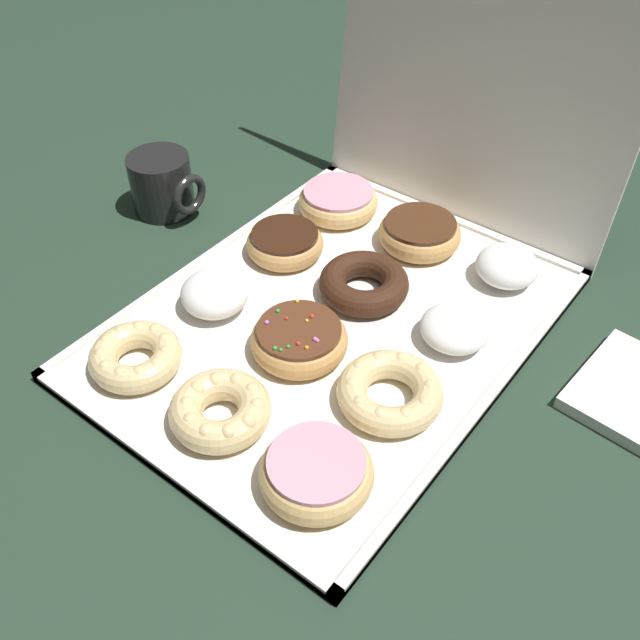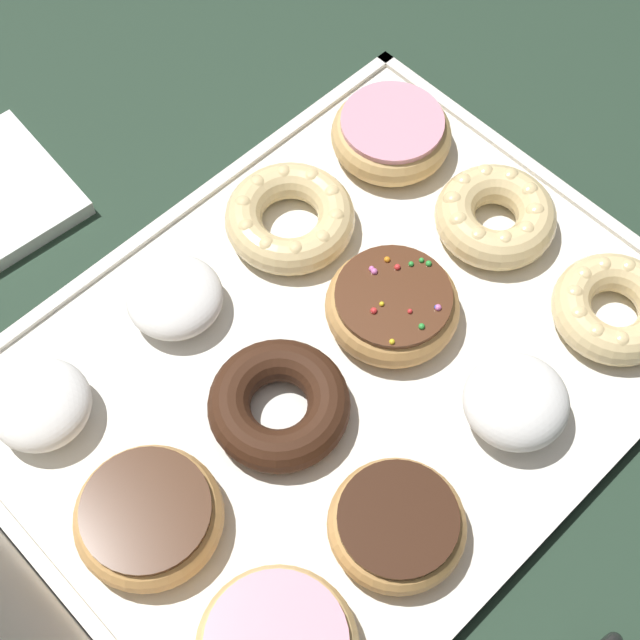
# 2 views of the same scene
# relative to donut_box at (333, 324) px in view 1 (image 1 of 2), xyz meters

# --- Properties ---
(ground_plane) EXTENTS (3.00, 3.00, 0.00)m
(ground_plane) POSITION_rel_donut_box_xyz_m (0.00, 0.00, -0.01)
(ground_plane) COLOR #233828
(donut_box) EXTENTS (0.44, 0.57, 0.01)m
(donut_box) POSITION_rel_donut_box_xyz_m (0.00, 0.00, 0.00)
(donut_box) COLOR silver
(donut_box) RESTS_ON ground
(box_lid_open) EXTENTS (0.44, 0.08, 0.54)m
(box_lid_open) POSITION_rel_donut_box_xyz_m (0.00, 0.33, 0.26)
(box_lid_open) COLOR silver
(box_lid_open) RESTS_ON ground
(cruller_donut_0) EXTENTS (0.11, 0.11, 0.04)m
(cruller_donut_0) POSITION_rel_donut_box_xyz_m (-0.13, -0.20, 0.02)
(cruller_donut_0) COLOR #EACC8C
(cruller_donut_0) RESTS_ON donut_box
(cruller_donut_1) EXTENTS (0.11, 0.11, 0.04)m
(cruller_donut_1) POSITION_rel_donut_box_xyz_m (0.00, -0.20, 0.02)
(cruller_donut_1) COLOR #EACC8C
(cruller_donut_1) RESTS_ON donut_box
(pink_frosted_donut_2) EXTENTS (0.11, 0.11, 0.04)m
(pink_frosted_donut_2) POSITION_rel_donut_box_xyz_m (0.13, -0.20, 0.03)
(pink_frosted_donut_2) COLOR #E5B770
(pink_frosted_donut_2) RESTS_ON donut_box
(powdered_filled_donut_3) EXTENTS (0.09, 0.09, 0.05)m
(powdered_filled_donut_3) POSITION_rel_donut_box_xyz_m (-0.13, -0.07, 0.03)
(powdered_filled_donut_3) COLOR white
(powdered_filled_donut_3) RESTS_ON donut_box
(sprinkle_donut_4) EXTENTS (0.12, 0.12, 0.04)m
(sprinkle_donut_4) POSITION_rel_donut_box_xyz_m (-0.00, -0.07, 0.02)
(sprinkle_donut_4) COLOR tan
(sprinkle_donut_4) RESTS_ON donut_box
(cruller_donut_5) EXTENTS (0.12, 0.12, 0.04)m
(cruller_donut_5) POSITION_rel_donut_box_xyz_m (0.13, -0.07, 0.02)
(cruller_donut_5) COLOR #EACC8C
(cruller_donut_5) RESTS_ON donut_box
(chocolate_frosted_donut_6) EXTENTS (0.11, 0.11, 0.03)m
(chocolate_frosted_donut_6) POSITION_rel_donut_box_xyz_m (-0.14, 0.07, 0.02)
(chocolate_frosted_donut_6) COLOR tan
(chocolate_frosted_donut_6) RESTS_ON donut_box
(chocolate_cake_ring_donut_7) EXTENTS (0.12, 0.12, 0.04)m
(chocolate_cake_ring_donut_7) POSITION_rel_donut_box_xyz_m (0.00, 0.07, 0.02)
(chocolate_cake_ring_donut_7) COLOR #381E11
(chocolate_cake_ring_donut_7) RESTS_ON donut_box
(powdered_filled_donut_8) EXTENTS (0.08, 0.08, 0.04)m
(powdered_filled_donut_8) POSITION_rel_donut_box_xyz_m (0.14, 0.06, 0.02)
(powdered_filled_donut_8) COLOR white
(powdered_filled_donut_8) RESTS_ON donut_box
(pink_frosted_donut_9) EXTENTS (0.12, 0.12, 0.04)m
(pink_frosted_donut_9) POSITION_rel_donut_box_xyz_m (-0.14, 0.20, 0.02)
(pink_frosted_donut_9) COLOR #E5B770
(pink_frosted_donut_9) RESTS_ON donut_box
(chocolate_frosted_donut_10) EXTENTS (0.12, 0.12, 0.04)m
(chocolate_frosted_donut_10) POSITION_rel_donut_box_xyz_m (0.00, 0.20, 0.02)
(chocolate_frosted_donut_10) COLOR tan
(chocolate_frosted_donut_10) RESTS_ON donut_box
(powdered_filled_donut_11) EXTENTS (0.08, 0.08, 0.04)m
(powdered_filled_donut_11) POSITION_rel_donut_box_xyz_m (0.13, 0.20, 0.03)
(powdered_filled_donut_11) COLOR white
(powdered_filled_donut_11) RESTS_ON donut_box
(coffee_mug) EXTENTS (0.11, 0.09, 0.09)m
(coffee_mug) POSITION_rel_donut_box_xyz_m (-0.36, 0.05, 0.04)
(coffee_mug) COLOR black
(coffee_mug) RESTS_ON ground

